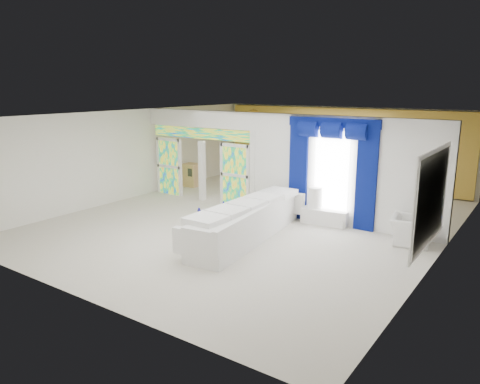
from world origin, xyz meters
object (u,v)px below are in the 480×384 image
Objects in this scene: coffee_table at (213,220)px; armchair at (410,230)px; console_table at (325,217)px; grand_piano at (276,176)px; white_sofa at (247,223)px.

coffee_table is 5.12m from armchair.
console_table is 0.67× the size of grand_piano.
grand_piano is at bearing 137.60° from console_table.
white_sofa is at bearing -115.51° from console_table.
white_sofa is 5.80m from grand_piano.
white_sofa is 2.52m from console_table.
grand_piano is at bearing 51.20° from armchair.
grand_piano is at bearing 100.52° from coffee_table.
white_sofa is 2.31× the size of grand_piano.
grand_piano reaches higher than coffee_table.
white_sofa is 4.29× the size of armchair.
coffee_table is 5.13m from grand_piano.
coffee_table is 3.12m from console_table.
console_table is at bearing -44.08° from grand_piano.
white_sofa is at bearing -68.49° from grand_piano.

